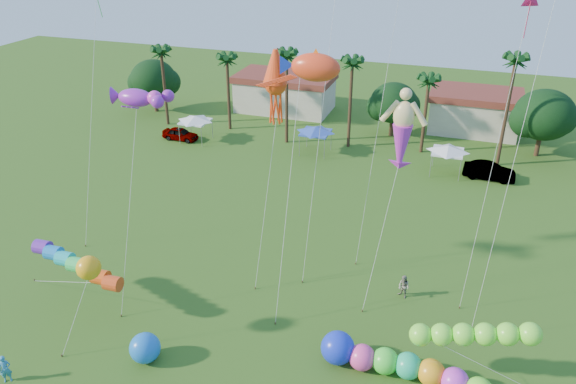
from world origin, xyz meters
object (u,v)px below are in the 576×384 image
(spectator_b, at_px, (404,287))
(caterpillar_inflatable, at_px, (397,365))
(spectator_a, at_px, (5,369))
(blue_ball, at_px, (145,348))
(car_b, at_px, (489,171))
(car_a, at_px, (180,134))

(spectator_b, relative_size, caterpillar_inflatable, 0.17)
(spectator_a, xyz_separation_m, blue_ball, (6.55, 3.98, 0.04))
(car_b, height_order, spectator_a, spectator_a)
(car_a, height_order, spectator_b, spectator_b)
(caterpillar_inflatable, bearing_deg, blue_ball, -162.93)
(spectator_a, height_order, caterpillar_inflatable, caterpillar_inflatable)
(car_a, relative_size, blue_ball, 2.31)
(car_a, relative_size, caterpillar_inflatable, 0.43)
(spectator_b, xyz_separation_m, blue_ball, (-13.52, -10.99, 0.06))
(blue_ball, bearing_deg, caterpillar_inflatable, 13.63)
(spectator_b, bearing_deg, blue_ball, -108.15)
(car_a, distance_m, blue_ball, 35.99)
(car_b, distance_m, caterpillar_inflatable, 29.80)
(car_b, height_order, spectator_b, spectator_b)
(car_a, xyz_separation_m, spectator_b, (28.88, -21.56, 0.14))
(car_a, bearing_deg, blue_ball, -152.80)
(caterpillar_inflatable, bearing_deg, spectator_b, 99.07)
(spectator_a, bearing_deg, spectator_b, -1.41)
(car_a, distance_m, caterpillar_inflatable, 41.52)
(spectator_a, relative_size, caterpillar_inflatable, 0.18)
(caterpillar_inflatable, height_order, blue_ball, caterpillar_inflatable)
(car_a, xyz_separation_m, blue_ball, (15.36, -32.55, 0.20))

